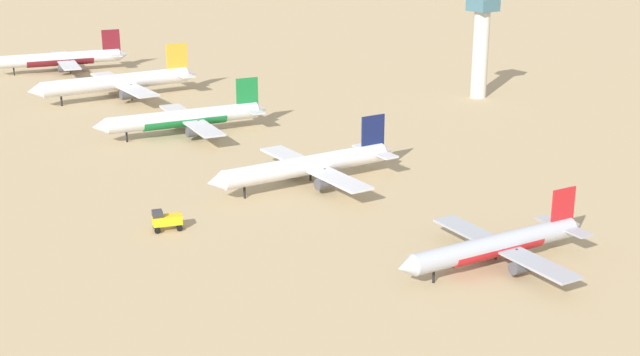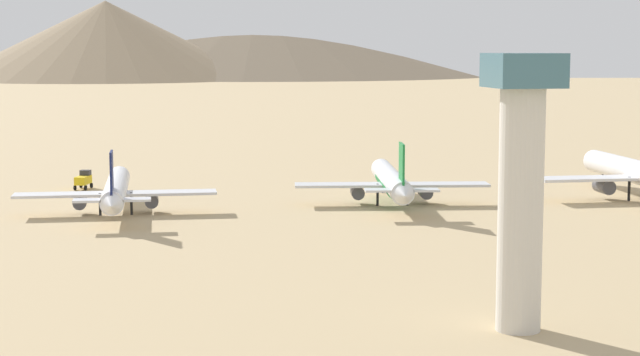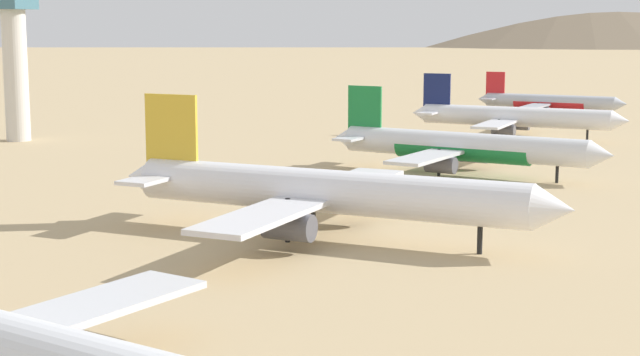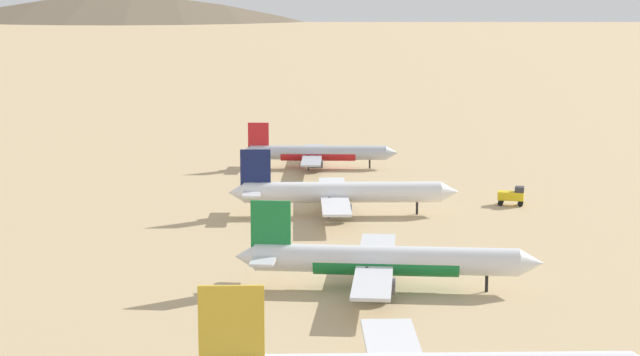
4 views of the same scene
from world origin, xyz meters
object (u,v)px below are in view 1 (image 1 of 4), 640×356
parked_jet_1 (119,82)px  parked_jet_2 (186,118)px  service_truck (166,219)px  control_tower (481,43)px  parked_jet_0 (61,59)px  parked_jet_4 (497,245)px  parked_jet_3 (309,166)px

parked_jet_1 → parked_jet_2: bearing=87.1°
service_truck → control_tower: size_ratio=0.19×
parked_jet_0 → parked_jet_1: 53.47m
parked_jet_0 → parked_jet_2: 103.77m
parked_jet_1 → control_tower: (-90.86, 60.22, 11.45)m
parked_jet_2 → parked_jet_0: bearing=-91.6°
parked_jet_4 → parked_jet_2: bearing=-87.9°
parked_jet_1 → parked_jet_3: bearing=89.9°
parked_jet_0 → service_truck: bearing=77.5°
parked_jet_0 → parked_jet_3: (0.46, 155.91, -0.27)m
parked_jet_1 → parked_jet_2: 50.34m
parked_jet_3 → control_tower: size_ratio=1.51×
service_truck → parked_jet_0: bearing=-102.5°
service_truck → control_tower: 136.45m
parked_jet_4 → service_truck: size_ratio=6.76×
parked_jet_0 → parked_jet_2: size_ratio=1.04×
service_truck → parked_jet_4: bearing=129.2°
parked_jet_4 → parked_jet_0: bearing=-89.7°
service_truck → control_tower: bearing=-158.9°
service_truck → parked_jet_1: bearing=-108.1°
parked_jet_3 → service_truck: size_ratio=7.96×
parked_jet_1 → control_tower: 109.61m
parked_jet_1 → parked_jet_3: 102.45m
parked_jet_3 → service_truck: parked_jet_3 is taller
parked_jet_0 → parked_jet_1: size_ratio=0.91×
parked_jet_0 → parked_jet_3: parked_jet_0 is taller
parked_jet_4 → parked_jet_1: bearing=-89.5°
parked_jet_3 → service_truck: bearing=10.7°
parked_jet_3 → parked_jet_4: (-1.45, 52.11, -0.70)m
parked_jet_2 → parked_jet_3: 52.24m
parked_jet_3 → parked_jet_4: bearing=91.6°
parked_jet_4 → service_truck: 58.56m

